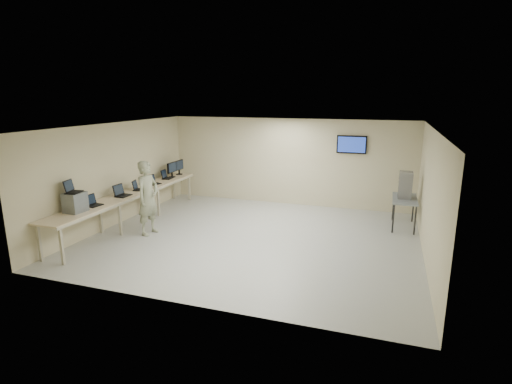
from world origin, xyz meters
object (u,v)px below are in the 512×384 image
(side_table, at_px, (405,201))
(equipment_box, at_px, (75,202))
(workbench, at_px, (131,195))
(soldier, at_px, (148,198))

(side_table, bearing_deg, equipment_box, -150.54)
(workbench, xyz_separation_m, side_table, (7.19, 2.12, -0.09))
(equipment_box, bearing_deg, side_table, 31.32)
(equipment_box, relative_size, soldier, 0.24)
(soldier, bearing_deg, side_table, -60.09)
(workbench, bearing_deg, equipment_box, -91.82)
(workbench, distance_m, side_table, 7.49)
(soldier, bearing_deg, workbench, 66.19)
(workbench, bearing_deg, soldier, -30.69)
(workbench, height_order, side_table, workbench)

